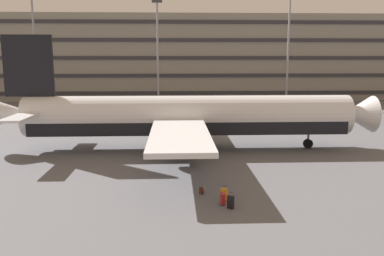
% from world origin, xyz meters
% --- Properties ---
extents(ground_plane, '(600.00, 600.00, 0.00)m').
position_xyz_m(ground_plane, '(0.00, 0.00, 0.00)').
color(ground_plane, '#5B5B60').
extents(terminal_structure, '(156.88, 21.17, 17.28)m').
position_xyz_m(terminal_structure, '(0.00, 52.83, 8.64)').
color(terminal_structure, gray).
rests_on(terminal_structure, ground_plane).
extents(airliner, '(36.57, 29.37, 10.75)m').
position_xyz_m(airliner, '(3.12, 0.08, 3.15)').
color(airliner, silver).
rests_on(airliner, ground_plane).
extents(light_mast_left, '(1.80, 0.50, 26.63)m').
position_xyz_m(light_mast_left, '(-22.50, 34.86, 15.07)').
color(light_mast_left, gray).
rests_on(light_mast_left, ground_plane).
extents(light_mast_center_left, '(1.80, 0.50, 18.86)m').
position_xyz_m(light_mast_center_left, '(-0.96, 34.86, 11.07)').
color(light_mast_center_left, gray).
rests_on(light_mast_center_left, ground_plane).
extents(light_mast_center_right, '(1.80, 0.50, 21.47)m').
position_xyz_m(light_mast_center_right, '(22.48, 34.86, 12.42)').
color(light_mast_center_right, gray).
rests_on(light_mast_center_right, ground_plane).
extents(suitcase_upright, '(0.43, 0.40, 0.98)m').
position_xyz_m(suitcase_upright, '(5.49, -15.16, 0.42)').
color(suitcase_upright, black).
rests_on(suitcase_upright, ground_plane).
extents(suitcase_purple, '(0.47, 0.40, 0.92)m').
position_xyz_m(suitcase_purple, '(5.26, -13.81, 0.41)').
color(suitcase_purple, orange).
rests_on(suitcase_purple, ground_plane).
extents(suitcase_silver, '(0.26, 0.44, 0.82)m').
position_xyz_m(suitcase_silver, '(5.08, -14.54, 0.38)').
color(suitcase_silver, '#B21E23').
rests_on(suitcase_silver, ground_plane).
extents(backpack_teal, '(0.38, 0.42, 0.56)m').
position_xyz_m(backpack_teal, '(3.97, -12.63, 0.25)').
color(backpack_teal, '#592619').
rests_on(backpack_teal, ground_plane).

